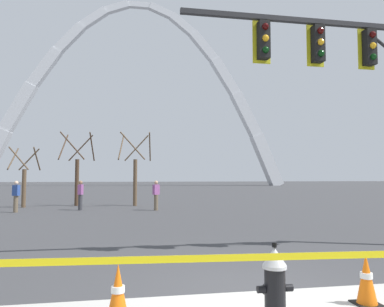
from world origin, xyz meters
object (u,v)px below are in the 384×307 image
fire_hydrant (275,285)px  traffic_cone_by_hydrant (118,294)px  traffic_cone_mid_sidewalk (366,280)px  pedestrian_walking_left (16,196)px  pedestrian_standing_center (156,195)px  monument_arch (138,101)px  pedestrian_walking_right (80,195)px

fire_hydrant → traffic_cone_by_hydrant: (-1.93, 0.33, -0.11)m
fire_hydrant → traffic_cone_mid_sidewalk: 1.58m
pedestrian_walking_left → pedestrian_standing_center: (7.09, -0.15, 0.00)m
traffic_cone_by_hydrant → monument_arch: monument_arch is taller
traffic_cone_by_hydrant → pedestrian_standing_center: 15.08m
fire_hydrant → pedestrian_walking_left: size_ratio=0.62×
fire_hydrant → pedestrian_walking_left: bearing=115.5°
traffic_cone_by_hydrant → traffic_cone_mid_sidewalk: size_ratio=1.00×
pedestrian_standing_center → traffic_cone_mid_sidewalk: bearing=-83.1°
pedestrian_standing_center → pedestrian_walking_left: bearing=178.8°
traffic_cone_by_hydrant → pedestrian_walking_left: bearing=109.8°
traffic_cone_mid_sidewalk → pedestrian_standing_center: pedestrian_standing_center is taller
fire_hydrant → pedestrian_walking_right: (-4.31, 16.11, 0.35)m
traffic_cone_mid_sidewalk → pedestrian_standing_center: (-1.82, 14.95, 0.46)m
monument_arch → pedestrian_walking_right: 51.44m
traffic_cone_mid_sidewalk → pedestrian_walking_left: pedestrian_walking_left is taller
fire_hydrant → pedestrian_walking_right: size_ratio=0.62×
traffic_cone_mid_sidewalk → pedestrian_walking_right: 16.80m
traffic_cone_mid_sidewalk → pedestrian_walking_right: bearing=110.3°
traffic_cone_by_hydrant → pedestrian_standing_center: (1.64, 14.98, 0.46)m
pedestrian_walking_right → traffic_cone_mid_sidewalk: bearing=-69.7°
traffic_cone_by_hydrant → traffic_cone_mid_sidewalk: same height
fire_hydrant → pedestrian_standing_center: 15.32m
monument_arch → pedestrian_walking_left: bearing=-98.6°
monument_arch → traffic_cone_by_hydrant: bearing=-91.8°
monument_arch → pedestrian_standing_center: monument_arch is taller
traffic_cone_mid_sidewalk → monument_arch: size_ratio=0.01×
monument_arch → pedestrian_walking_left: size_ratio=36.27×
traffic_cone_by_hydrant → pedestrian_walking_left: size_ratio=0.46×
monument_arch → pedestrian_walking_left: (-7.47, -49.53, -15.45)m
pedestrian_standing_center → monument_arch: bearing=89.6°
pedestrian_walking_right → monument_arch: bearing=84.9°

